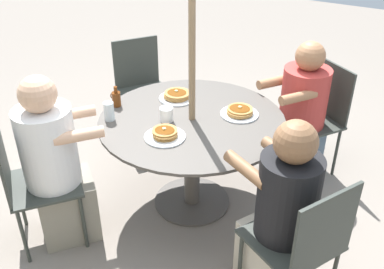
{
  "coord_description": "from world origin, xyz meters",
  "views": [
    {
      "loc": [
        -1.24,
        2.29,
        2.18
      ],
      "look_at": [
        0.0,
        0.0,
        0.59
      ],
      "focal_mm": 42.0,
      "sensor_mm": 36.0,
      "label": 1
    }
  ],
  "objects_px": {
    "coffee_cup": "(166,114)",
    "diner_north": "(299,117)",
    "patio_chair_west": "(303,240)",
    "patio_chair_south": "(29,178)",
    "diner_south": "(56,168)",
    "diner_west": "(281,218)",
    "pancake_plate_a": "(177,96)",
    "patio_table": "(192,138)",
    "syrup_bottle": "(116,98)",
    "pancake_plate_b": "(165,134)",
    "pancake_plate_c": "(240,112)",
    "drinking_glass_a": "(109,111)",
    "patio_chair_east": "(141,84)",
    "patio_chair_north": "(317,112)"
  },
  "relations": [
    {
      "from": "patio_chair_south",
      "to": "diner_south",
      "type": "relative_size",
      "value": 0.75
    },
    {
      "from": "patio_chair_south",
      "to": "patio_chair_west",
      "type": "xyz_separation_m",
      "value": [
        -1.65,
        -0.29,
        0.0
      ]
    },
    {
      "from": "patio_chair_north",
      "to": "patio_chair_south",
      "type": "relative_size",
      "value": 1.0
    },
    {
      "from": "patio_chair_east",
      "to": "diner_west",
      "type": "xyz_separation_m",
      "value": [
        -1.65,
        1.09,
        0.02
      ]
    },
    {
      "from": "patio_chair_east",
      "to": "diner_south",
      "type": "xyz_separation_m",
      "value": [
        -0.27,
        1.34,
        0.03
      ]
    },
    {
      "from": "patio_chair_south",
      "to": "coffee_cup",
      "type": "bearing_deg",
      "value": 92.18
    },
    {
      "from": "syrup_bottle",
      "to": "coffee_cup",
      "type": "height_order",
      "value": "syrup_bottle"
    },
    {
      "from": "diner_west",
      "to": "pancake_plate_a",
      "type": "distance_m",
      "value": 1.23
    },
    {
      "from": "diner_south",
      "to": "diner_west",
      "type": "relative_size",
      "value": 1.03
    },
    {
      "from": "patio_chair_west",
      "to": "patio_chair_north",
      "type": "bearing_deg",
      "value": 41.63
    },
    {
      "from": "pancake_plate_a",
      "to": "syrup_bottle",
      "type": "relative_size",
      "value": 1.76
    },
    {
      "from": "patio_chair_east",
      "to": "drinking_glass_a",
      "type": "relative_size",
      "value": 7.03
    },
    {
      "from": "pancake_plate_c",
      "to": "syrup_bottle",
      "type": "xyz_separation_m",
      "value": [
        0.81,
        0.29,
        0.04
      ]
    },
    {
      "from": "patio_chair_west",
      "to": "coffee_cup",
      "type": "bearing_deg",
      "value": 97.78
    },
    {
      "from": "patio_chair_east",
      "to": "pancake_plate_a",
      "type": "bearing_deg",
      "value": 91.58
    },
    {
      "from": "diner_south",
      "to": "patio_chair_west",
      "type": "xyz_separation_m",
      "value": [
        -1.53,
        -0.16,
        -0.03
      ]
    },
    {
      "from": "diner_north",
      "to": "drinking_glass_a",
      "type": "xyz_separation_m",
      "value": [
        1.0,
        1.0,
        0.27
      ]
    },
    {
      "from": "diner_south",
      "to": "drinking_glass_a",
      "type": "xyz_separation_m",
      "value": [
        -0.12,
        -0.42,
        0.24
      ]
    },
    {
      "from": "patio_table",
      "to": "pancake_plate_c",
      "type": "height_order",
      "value": "pancake_plate_c"
    },
    {
      "from": "pancake_plate_a",
      "to": "syrup_bottle",
      "type": "bearing_deg",
      "value": 42.93
    },
    {
      "from": "patio_table",
      "to": "syrup_bottle",
      "type": "distance_m",
      "value": 0.6
    },
    {
      "from": "pancake_plate_a",
      "to": "coffee_cup",
      "type": "distance_m",
      "value": 0.33
    },
    {
      "from": "coffee_cup",
      "to": "syrup_bottle",
      "type": "bearing_deg",
      "value": -2.09
    },
    {
      "from": "diner_west",
      "to": "pancake_plate_a",
      "type": "relative_size",
      "value": 4.4
    },
    {
      "from": "pancake_plate_b",
      "to": "drinking_glass_a",
      "type": "height_order",
      "value": "drinking_glass_a"
    },
    {
      "from": "patio_chair_south",
      "to": "coffee_cup",
      "type": "xyz_separation_m",
      "value": [
        -0.57,
        -0.71,
        0.25
      ]
    },
    {
      "from": "coffee_cup",
      "to": "diner_north",
      "type": "bearing_deg",
      "value": -128.51
    },
    {
      "from": "patio_chair_north",
      "to": "patio_chair_west",
      "type": "bearing_deg",
      "value": 138.37
    },
    {
      "from": "patio_table",
      "to": "syrup_bottle",
      "type": "bearing_deg",
      "value": 9.15
    },
    {
      "from": "patio_chair_north",
      "to": "patio_chair_east",
      "type": "height_order",
      "value": "same"
    },
    {
      "from": "pancake_plate_c",
      "to": "coffee_cup",
      "type": "xyz_separation_m",
      "value": [
        0.39,
        0.3,
        0.03
      ]
    },
    {
      "from": "pancake_plate_b",
      "to": "diner_south",
      "type": "bearing_deg",
      "value": 35.72
    },
    {
      "from": "patio_chair_east",
      "to": "patio_chair_south",
      "type": "height_order",
      "value": "same"
    },
    {
      "from": "patio_chair_south",
      "to": "pancake_plate_b",
      "type": "bearing_deg",
      "value": 79.08
    },
    {
      "from": "diner_south",
      "to": "pancake_plate_c",
      "type": "distance_m",
      "value": 1.24
    },
    {
      "from": "patio_chair_west",
      "to": "coffee_cup",
      "type": "xyz_separation_m",
      "value": [
        1.08,
        -0.42,
        0.25
      ]
    },
    {
      "from": "diner_north",
      "to": "drinking_glass_a",
      "type": "bearing_deg",
      "value": 80.92
    },
    {
      "from": "diner_south",
      "to": "diner_west",
      "type": "height_order",
      "value": "diner_south"
    },
    {
      "from": "syrup_bottle",
      "to": "diner_west",
      "type": "bearing_deg",
      "value": 165.27
    },
    {
      "from": "patio_chair_west",
      "to": "patio_chair_south",
      "type": "bearing_deg",
      "value": 129.26
    },
    {
      "from": "patio_chair_north",
      "to": "diner_north",
      "type": "height_order",
      "value": "diner_north"
    },
    {
      "from": "patio_chair_east",
      "to": "pancake_plate_a",
      "type": "relative_size",
      "value": 3.41
    },
    {
      "from": "syrup_bottle",
      "to": "patio_chair_north",
      "type": "bearing_deg",
      "value": -140.89
    },
    {
      "from": "diner_west",
      "to": "coffee_cup",
      "type": "xyz_separation_m",
      "value": [
        0.93,
        -0.34,
        0.23
      ]
    },
    {
      "from": "patio_chair_east",
      "to": "pancake_plate_a",
      "type": "distance_m",
      "value": 0.8
    },
    {
      "from": "patio_chair_east",
      "to": "pancake_plate_c",
      "type": "distance_m",
      "value": 1.23
    },
    {
      "from": "patio_chair_north",
      "to": "patio_chair_east",
      "type": "relative_size",
      "value": 1.0
    },
    {
      "from": "pancake_plate_b",
      "to": "pancake_plate_c",
      "type": "xyz_separation_m",
      "value": [
        -0.29,
        -0.49,
        -0.0
      ]
    },
    {
      "from": "diner_north",
      "to": "patio_chair_north",
      "type": "bearing_deg",
      "value": -90.0
    },
    {
      "from": "patio_chair_west",
      "to": "pancake_plate_c",
      "type": "xyz_separation_m",
      "value": [
        0.69,
        -0.73,
        0.23
      ]
    }
  ]
}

